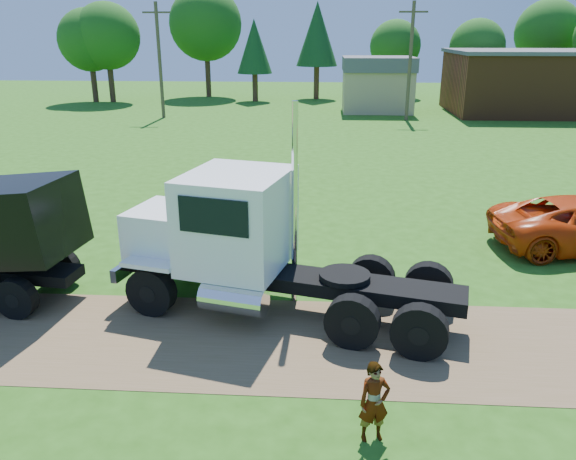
{
  "coord_description": "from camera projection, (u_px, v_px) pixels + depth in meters",
  "views": [
    {
      "loc": [
        -0.64,
        -11.43,
        6.86
      ],
      "look_at": [
        -1.59,
        3.3,
        1.6
      ],
      "focal_mm": 35.0,
      "sensor_mm": 36.0,
      "label": 1
    }
  ],
  "objects": [
    {
      "name": "ground",
      "position": [
        347.0,
        344.0,
        13.01
      ],
      "size": [
        140.0,
        140.0,
        0.0
      ],
      "primitive_type": "plane",
      "color": "#245212",
      "rests_on": "ground"
    },
    {
      "name": "dirt_track",
      "position": [
        347.0,
        344.0,
        13.01
      ],
      "size": [
        120.0,
        4.2,
        0.01
      ],
      "primitive_type": "cube",
      "color": "brown",
      "rests_on": "ground"
    },
    {
      "name": "white_semi_tractor",
      "position": [
        241.0,
        241.0,
        14.3
      ],
      "size": [
        8.94,
        4.76,
        5.28
      ],
      "rotation": [
        0.0,
        0.0,
        -0.24
      ],
      "color": "black",
      "rests_on": "ground"
    },
    {
      "name": "spectator_a",
      "position": [
        374.0,
        402.0,
        9.75
      ],
      "size": [
        0.63,
        0.5,
        1.53
      ],
      "primitive_type": "imported",
      "rotation": [
        0.0,
        0.0,
        0.26
      ],
      "color": "#999999",
      "rests_on": "ground"
    },
    {
      "name": "spectator_b",
      "position": [
        245.0,
        210.0,
        19.37
      ],
      "size": [
        1.15,
        1.0,
        2.0
      ],
      "primitive_type": "imported",
      "rotation": [
        0.0,
        0.0,
        3.43
      ],
      "color": "#999999",
      "rests_on": "ground"
    },
    {
      "name": "brick_building",
      "position": [
        540.0,
        82.0,
        48.64
      ],
      "size": [
        15.4,
        10.4,
        5.3
      ],
      "color": "brown",
      "rests_on": "ground"
    },
    {
      "name": "tan_shed",
      "position": [
        378.0,
        84.0,
        49.56
      ],
      "size": [
        6.2,
        5.4,
        4.7
      ],
      "color": "tan",
      "rests_on": "ground"
    },
    {
      "name": "utility_poles",
      "position": [
        410.0,
        59.0,
        43.97
      ],
      "size": [
        42.2,
        0.28,
        9.0
      ],
      "color": "#4A392A",
      "rests_on": "ground"
    },
    {
      "name": "tree_row",
      "position": [
        331.0,
        35.0,
        57.14
      ],
      "size": [
        56.6,
        14.78,
        11.34
      ],
      "color": "#342215",
      "rests_on": "ground"
    }
  ]
}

